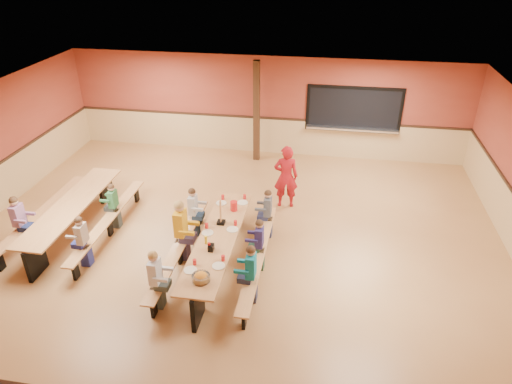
# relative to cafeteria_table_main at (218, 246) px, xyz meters

# --- Properties ---
(ground) EXTENTS (12.00, 12.00, 0.00)m
(ground) POSITION_rel_cafeteria_table_main_xyz_m (0.10, 0.92, -0.53)
(ground) COLOR olive
(ground) RESTS_ON ground
(room_envelope) EXTENTS (12.04, 10.04, 3.02)m
(room_envelope) POSITION_rel_cafeteria_table_main_xyz_m (0.10, 0.92, 0.16)
(room_envelope) COLOR brown
(room_envelope) RESTS_ON ground
(kitchen_pass_through) EXTENTS (2.78, 0.28, 1.38)m
(kitchen_pass_through) POSITION_rel_cafeteria_table_main_xyz_m (2.70, 5.88, 0.96)
(kitchen_pass_through) COLOR black
(kitchen_pass_through) RESTS_ON ground
(structural_post) EXTENTS (0.18, 0.18, 3.00)m
(structural_post) POSITION_rel_cafeteria_table_main_xyz_m (-0.10, 5.32, 0.97)
(structural_post) COLOR #331E11
(structural_post) RESTS_ON ground
(cafeteria_table_main) EXTENTS (1.91, 3.70, 0.74)m
(cafeteria_table_main) POSITION_rel_cafeteria_table_main_xyz_m (0.00, 0.00, 0.00)
(cafeteria_table_main) COLOR #B77D48
(cafeteria_table_main) RESTS_ON ground
(cafeteria_table_second) EXTENTS (1.91, 3.70, 0.74)m
(cafeteria_table_second) POSITION_rel_cafeteria_table_main_xyz_m (-3.55, 0.73, 0.00)
(cafeteria_table_second) COLOR #B77D48
(cafeteria_table_second) RESTS_ON ground
(seated_child_white_left) EXTENTS (0.37, 0.30, 1.21)m
(seated_child_white_left) POSITION_rel_cafeteria_table_main_xyz_m (-0.82, -1.30, 0.08)
(seated_child_white_left) COLOR silver
(seated_child_white_left) RESTS_ON ground
(seated_adult_yellow) EXTENTS (0.44, 0.36, 1.35)m
(seated_adult_yellow) POSITION_rel_cafeteria_table_main_xyz_m (-0.82, 0.19, 0.15)
(seated_adult_yellow) COLOR gold
(seated_adult_yellow) RESTS_ON ground
(seated_child_grey_left) EXTENTS (0.35, 0.29, 1.17)m
(seated_child_grey_left) POSITION_rel_cafeteria_table_main_xyz_m (-0.83, 1.07, 0.06)
(seated_child_grey_left) COLOR #B3B3B3
(seated_child_grey_left) RESTS_ON ground
(seated_child_teal_right) EXTENTS (0.37, 0.30, 1.21)m
(seated_child_teal_right) POSITION_rel_cafeteria_table_main_xyz_m (0.83, -0.86, 0.08)
(seated_child_teal_right) COLOR #127285
(seated_child_teal_right) RESTS_ON ground
(seated_child_navy_right) EXTENTS (0.34, 0.28, 1.15)m
(seated_child_navy_right) POSITION_rel_cafeteria_table_main_xyz_m (0.83, 0.10, 0.05)
(seated_child_navy_right) COLOR navy
(seated_child_navy_right) RESTS_ON ground
(seated_child_char_right) EXTENTS (0.34, 0.28, 1.16)m
(seated_child_char_right) POSITION_rel_cafeteria_table_main_xyz_m (0.83, 1.29, 0.05)
(seated_child_char_right) COLOR #464950
(seated_child_char_right) RESTS_ON ground
(seated_child_purple_sec) EXTENTS (0.38, 0.31, 1.23)m
(seated_child_purple_sec) POSITION_rel_cafeteria_table_main_xyz_m (-4.37, 0.00, 0.09)
(seated_child_purple_sec) COLOR #895B7F
(seated_child_purple_sec) RESTS_ON ground
(seated_child_green_sec) EXTENTS (0.32, 0.26, 1.11)m
(seated_child_green_sec) POSITION_rel_cafeteria_table_main_xyz_m (-2.72, 1.07, 0.03)
(seated_child_green_sec) COLOR #2F713F
(seated_child_green_sec) RESTS_ON ground
(seated_child_tan_sec) EXTENTS (0.34, 0.28, 1.14)m
(seated_child_tan_sec) POSITION_rel_cafeteria_table_main_xyz_m (-2.72, -0.37, 0.05)
(seated_child_tan_sec) COLOR #A69485
(seated_child_tan_sec) RESTS_ON ground
(standing_woman) EXTENTS (0.64, 0.47, 1.63)m
(standing_woman) POSITION_rel_cafeteria_table_main_xyz_m (1.07, 2.69, 0.29)
(standing_woman) COLOR #A11219
(standing_woman) RESTS_ON ground
(punch_pitcher) EXTENTS (0.16, 0.16, 0.22)m
(punch_pitcher) POSITION_rel_cafeteria_table_main_xyz_m (0.11, 1.05, 0.32)
(punch_pitcher) COLOR red
(punch_pitcher) RESTS_ON cafeteria_table_main
(chip_bowl) EXTENTS (0.32, 0.32, 0.15)m
(chip_bowl) POSITION_rel_cafeteria_table_main_xyz_m (0.03, -1.34, 0.29)
(chip_bowl) COLOR orange
(chip_bowl) RESTS_ON cafeteria_table_main
(napkin_dispenser) EXTENTS (0.10, 0.14, 0.13)m
(napkin_dispenser) POSITION_rel_cafeteria_table_main_xyz_m (-0.02, -0.45, 0.28)
(napkin_dispenser) COLOR black
(napkin_dispenser) RESTS_ON cafeteria_table_main
(condiment_mustard) EXTENTS (0.06, 0.06, 0.17)m
(condiment_mustard) POSITION_rel_cafeteria_table_main_xyz_m (-0.17, -0.25, 0.30)
(condiment_mustard) COLOR yellow
(condiment_mustard) RESTS_ON cafeteria_table_main
(condiment_ketchup) EXTENTS (0.06, 0.06, 0.17)m
(condiment_ketchup) POSITION_rel_cafeteria_table_main_xyz_m (-0.05, -0.45, 0.30)
(condiment_ketchup) COLOR #B2140F
(condiment_ketchup) RESTS_ON cafeteria_table_main
(table_paddle) EXTENTS (0.16, 0.16, 0.56)m
(table_paddle) POSITION_rel_cafeteria_table_main_xyz_m (-0.04, 0.49, 0.35)
(table_paddle) COLOR black
(table_paddle) RESTS_ON cafeteria_table_main
(place_settings) EXTENTS (0.65, 3.30, 0.11)m
(place_settings) POSITION_rel_cafeteria_table_main_xyz_m (-0.00, 0.00, 0.27)
(place_settings) COLOR beige
(place_settings) RESTS_ON cafeteria_table_main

